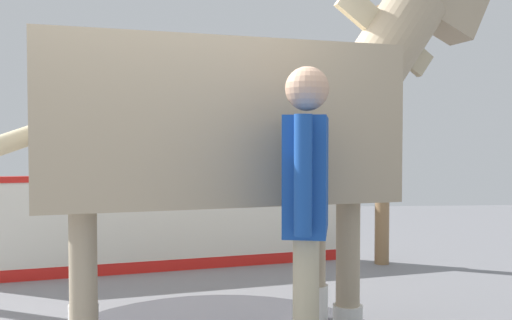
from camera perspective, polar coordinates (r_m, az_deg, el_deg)
barrier_wall at (r=6.04m, az=-9.09°, el=-6.65°), size 3.94×1.03×1.03m
roof_post_near at (r=6.40m, az=12.71°, el=2.41°), size 0.16×0.16×2.86m
horse at (r=3.79m, az=-2.32°, el=3.59°), size 3.59×1.50×2.69m
handler at (r=3.07m, az=5.16°, el=-4.39°), size 0.33×0.69×1.78m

